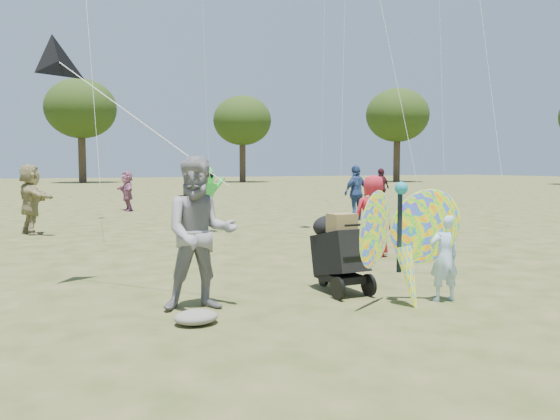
# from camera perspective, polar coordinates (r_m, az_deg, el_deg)

# --- Properties ---
(ground) EXTENTS (160.00, 160.00, 0.00)m
(ground) POSITION_cam_1_polar(r_m,az_deg,el_deg) (6.78, 7.03, -10.18)
(ground) COLOR #51592B
(ground) RESTS_ON ground
(child_girl) EXTENTS (0.44, 0.32, 1.13)m
(child_girl) POSITION_cam_1_polar(r_m,az_deg,el_deg) (7.29, 16.78, -4.77)
(child_girl) COLOR #B1D8FB
(child_girl) RESTS_ON ground
(adult_man) EXTENTS (1.02, 0.86, 1.84)m
(adult_man) POSITION_cam_1_polar(r_m,az_deg,el_deg) (6.59, -8.34, -2.46)
(adult_man) COLOR gray
(adult_man) RESTS_ON ground
(grey_bag) EXTENTS (0.49, 0.40, 0.16)m
(grey_bag) POSITION_cam_1_polar(r_m,az_deg,el_deg) (6.15, -8.76, -11.00)
(grey_bag) COLOR gray
(grey_bag) RESTS_ON ground
(crowd_a) EXTENTS (0.88, 0.70, 1.56)m
(crowd_a) POSITION_cam_1_polar(r_m,az_deg,el_deg) (10.57, 9.70, -0.59)
(crowd_a) COLOR red
(crowd_a) RESTS_ON ground
(crowd_c) EXTENTS (1.11, 0.68, 1.76)m
(crowd_c) POSITION_cam_1_polar(r_m,az_deg,el_deg) (17.55, 7.97, 1.79)
(crowd_c) COLOR #2E4780
(crowd_c) RESTS_ON ground
(crowd_d) EXTENTS (1.05, 1.74, 1.79)m
(crowd_d) POSITION_cam_1_polar(r_m,az_deg,el_deg) (15.17, -24.60, 1.04)
(crowd_d) COLOR #988C5D
(crowd_d) RESTS_ON ground
(crowd_h) EXTENTS (1.04, 0.68, 1.64)m
(crowd_h) POSITION_cam_1_polar(r_m,az_deg,el_deg) (22.91, 10.54, 2.25)
(crowd_h) COLOR #451722
(crowd_h) RESTS_ON ground
(crowd_j) EXTENTS (0.61, 1.47, 1.55)m
(crowd_j) POSITION_cam_1_polar(r_m,az_deg,el_deg) (21.96, -15.68, 1.94)
(crowd_j) COLOR #9E5A7E
(crowd_j) RESTS_ON ground
(jogging_stroller) EXTENTS (0.54, 1.06, 1.09)m
(jogging_stroller) POSITION_cam_1_polar(r_m,az_deg,el_deg) (7.52, 6.08, -3.93)
(jogging_stroller) COLOR black
(jogging_stroller) RESTS_ON ground
(butterfly_kite) EXTENTS (1.74, 0.75, 1.74)m
(butterfly_kite) POSITION_cam_1_polar(r_m,az_deg,el_deg) (6.90, 12.79, -3.45)
(butterfly_kite) COLOR #FF4828
(butterfly_kite) RESTS_ON ground
(delta_kite_rig) EXTENTS (2.26, 2.14, 2.09)m
(delta_kite_rig) POSITION_cam_1_polar(r_m,az_deg,el_deg) (8.30, -22.03, 14.10)
(delta_kite_rig) COLOR black
(delta_kite_rig) RESTS_ON ground
(alien_kite) EXTENTS (1.12, 0.69, 1.74)m
(alien_kite) POSITION_cam_1_polar(r_m,az_deg,el_deg) (14.29, -7.70, 1.53)
(alien_kite) COLOR #33DC45
(alien_kite) RESTS_ON ground
(tree_line) EXTENTS (91.78, 33.60, 10.79)m
(tree_line) POSITION_cam_1_polar(r_m,az_deg,el_deg) (51.30, -17.19, 10.14)
(tree_line) COLOR #3A2D21
(tree_line) RESTS_ON ground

